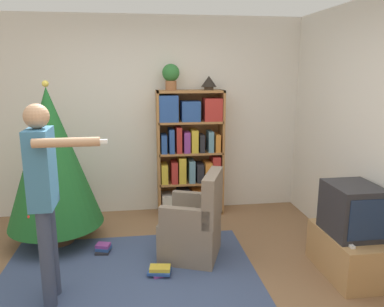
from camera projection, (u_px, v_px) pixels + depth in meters
name	position (u px, v px, depth m)	size (l,w,h in m)	color
ground_plane	(157.00, 298.00, 3.21)	(14.00, 14.00, 0.00)	#846042
wall_back	(147.00, 117.00, 5.01)	(8.00, 0.10, 2.60)	silver
area_rug	(129.00, 275.00, 3.57)	(2.44, 1.70, 0.01)	#3D4C70
bookshelf	(190.00, 153.00, 4.96)	(0.87, 0.32, 1.66)	#A8703D
tv_stand	(347.00, 254.00, 3.56)	(0.46, 0.79, 0.41)	tan
television	(352.00, 210.00, 3.46)	(0.43, 0.50, 0.48)	#28282D
game_remote	(350.00, 245.00, 3.27)	(0.04, 0.12, 0.02)	white
christmas_tree	(52.00, 158.00, 4.06)	(1.03, 1.03, 1.81)	#4C3323
armchair	(194.00, 228.00, 3.87)	(0.73, 0.73, 0.92)	#7A6B5B
standing_person	(44.00, 189.00, 2.98)	(0.64, 0.47, 1.67)	#38425B
potted_plant	(171.00, 75.00, 4.71)	(0.22, 0.22, 0.33)	#935B38
table_lamp	(209.00, 82.00, 4.80)	(0.20, 0.20, 0.18)	#473828
book_pile_near_tree	(103.00, 248.00, 4.01)	(0.17, 0.18, 0.09)	#232328
book_pile_by_chair	(160.00, 271.00, 3.56)	(0.24, 0.19, 0.09)	#843889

